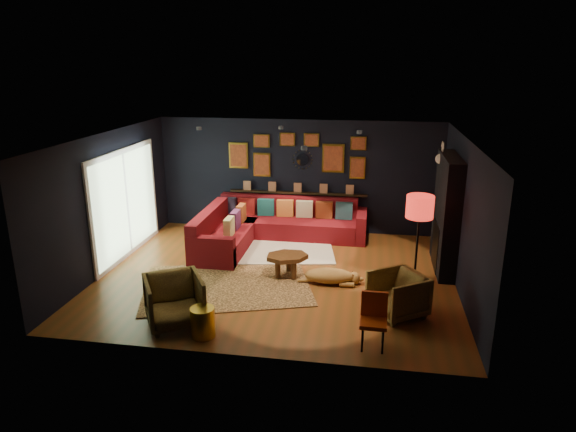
% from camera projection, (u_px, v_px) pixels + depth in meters
% --- Properties ---
extents(floor, '(6.50, 6.50, 0.00)m').
position_uv_depth(floor, '(277.00, 275.00, 9.64)').
color(floor, brown).
rests_on(floor, ground).
extents(room_walls, '(6.50, 6.50, 6.50)m').
position_uv_depth(room_walls, '(276.00, 193.00, 9.17)').
color(room_walls, black).
rests_on(room_walls, ground).
extents(sectional, '(3.41, 2.69, 0.86)m').
position_uv_depth(sectional, '(264.00, 228.00, 11.34)').
color(sectional, maroon).
rests_on(sectional, ground).
extents(ledge, '(3.20, 0.12, 0.04)m').
position_uv_depth(ledge, '(298.00, 193.00, 11.90)').
color(ledge, black).
rests_on(ledge, room_walls).
extents(gallery_wall, '(3.15, 0.04, 1.02)m').
position_uv_depth(gallery_wall, '(298.00, 155.00, 11.67)').
color(gallery_wall, gold).
rests_on(gallery_wall, room_walls).
extents(sunburst_mirror, '(0.47, 0.16, 0.47)m').
position_uv_depth(sunburst_mirror, '(302.00, 160.00, 11.69)').
color(sunburst_mirror, silver).
rests_on(sunburst_mirror, room_walls).
extents(fireplace, '(0.31, 1.60, 2.20)m').
position_uv_depth(fireplace, '(446.00, 218.00, 9.71)').
color(fireplace, black).
rests_on(fireplace, ground).
extents(deer_head, '(0.50, 0.28, 0.45)m').
position_uv_depth(deer_head, '(450.00, 159.00, 9.87)').
color(deer_head, white).
rests_on(deer_head, fireplace).
extents(sliding_door, '(0.06, 2.80, 2.20)m').
position_uv_depth(sliding_door, '(126.00, 203.00, 10.38)').
color(sliding_door, white).
rests_on(sliding_door, ground).
extents(ceiling_spots, '(3.30, 2.50, 0.06)m').
position_uv_depth(ceiling_spots, '(284.00, 133.00, 9.64)').
color(ceiling_spots, black).
rests_on(ceiling_spots, room_walls).
extents(shag_rug, '(2.54, 2.03, 0.03)m').
position_uv_depth(shag_rug, '(278.00, 250.00, 10.89)').
color(shag_rug, white).
rests_on(shag_rug, ground).
extents(leopard_rug, '(3.40, 2.86, 0.02)m').
position_uv_depth(leopard_rug, '(227.00, 285.00, 9.20)').
color(leopard_rug, tan).
rests_on(leopard_rug, ground).
extents(coffee_table, '(0.96, 0.84, 0.40)m').
position_uv_depth(coffee_table, '(287.00, 259.00, 9.50)').
color(coffee_table, '#563418').
rests_on(coffee_table, shag_rug).
extents(pouf, '(0.51, 0.51, 0.34)m').
position_uv_depth(pouf, '(218.00, 251.00, 10.29)').
color(pouf, maroon).
rests_on(pouf, shag_rug).
extents(armchair_left, '(1.10, 1.08, 0.85)m').
position_uv_depth(armchair_left, '(174.00, 299.00, 7.77)').
color(armchair_left, gold).
rests_on(armchair_left, ground).
extents(armchair_right, '(1.00, 1.01, 0.77)m').
position_uv_depth(armchair_right, '(398.00, 292.00, 8.06)').
color(armchair_right, gold).
rests_on(armchair_right, ground).
extents(gold_stool, '(0.36, 0.36, 0.45)m').
position_uv_depth(gold_stool, '(203.00, 322.00, 7.48)').
color(gold_stool, gold).
rests_on(gold_stool, ground).
extents(orange_chair, '(0.38, 0.38, 0.79)m').
position_uv_depth(orange_chair, '(374.00, 316.00, 7.16)').
color(orange_chair, black).
rests_on(orange_chair, ground).
extents(floor_lamp, '(0.47, 0.47, 1.70)m').
position_uv_depth(floor_lamp, '(420.00, 211.00, 8.69)').
color(floor_lamp, black).
rests_on(floor_lamp, ground).
extents(dog, '(1.23, 0.64, 0.38)m').
position_uv_depth(dog, '(329.00, 273.00, 9.23)').
color(dog, '#AF8947').
rests_on(dog, leopard_rug).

